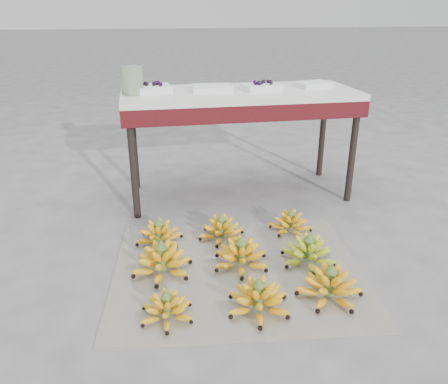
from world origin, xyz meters
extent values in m
plane|color=#5B5B5D|center=(0.00, 0.00, 0.00)|extent=(60.00, 60.00, 0.00)
cube|color=silver|center=(-0.11, 0.00, 0.00)|extent=(1.35, 1.17, 0.01)
ellipsoid|color=yellow|center=(-0.49, -0.32, 0.04)|extent=(0.29, 0.29, 0.07)
ellipsoid|color=yellow|center=(-0.49, -0.32, 0.07)|extent=(0.20, 0.20, 0.05)
ellipsoid|color=yellow|center=(-0.49, -0.32, 0.10)|extent=(0.13, 0.13, 0.04)
cylinder|color=#4E6C2B|center=(-0.49, -0.32, 0.07)|extent=(0.04, 0.04, 0.10)
cone|color=#4E6C2B|center=(-0.49, -0.32, 0.13)|extent=(0.05, 0.05, 0.03)
ellipsoid|color=yellow|center=(-0.09, -0.34, 0.05)|extent=(0.33, 0.33, 0.08)
ellipsoid|color=yellow|center=(-0.09, -0.34, 0.09)|extent=(0.23, 0.23, 0.06)
ellipsoid|color=yellow|center=(-0.09, -0.34, 0.12)|extent=(0.15, 0.15, 0.05)
cylinder|color=#4E6C2B|center=(-0.09, -0.34, 0.09)|extent=(0.05, 0.05, 0.12)
cone|color=#4E6C2B|center=(-0.09, -0.34, 0.16)|extent=(0.05, 0.05, 0.04)
ellipsoid|color=yellow|center=(0.25, -0.31, 0.05)|extent=(0.39, 0.39, 0.09)
ellipsoid|color=yellow|center=(0.25, -0.31, 0.09)|extent=(0.28, 0.28, 0.07)
ellipsoid|color=yellow|center=(0.25, -0.31, 0.13)|extent=(0.18, 0.18, 0.06)
cylinder|color=#4E6C2B|center=(0.25, -0.31, 0.09)|extent=(0.05, 0.05, 0.12)
cone|color=#4E6C2B|center=(0.25, -0.31, 0.17)|extent=(0.06, 0.06, 0.04)
ellipsoid|color=yellow|center=(-0.49, 0.04, 0.05)|extent=(0.33, 0.33, 0.09)
ellipsoid|color=yellow|center=(-0.49, 0.04, 0.09)|extent=(0.23, 0.23, 0.07)
ellipsoid|color=yellow|center=(-0.49, 0.04, 0.13)|extent=(0.15, 0.15, 0.06)
cylinder|color=#4E6C2B|center=(-0.49, 0.04, 0.09)|extent=(0.05, 0.05, 0.12)
cone|color=#4E6C2B|center=(-0.49, 0.04, 0.17)|extent=(0.06, 0.06, 0.05)
ellipsoid|color=yellow|center=(-0.09, 0.03, 0.05)|extent=(0.29, 0.29, 0.09)
ellipsoid|color=yellow|center=(-0.09, 0.03, 0.09)|extent=(0.21, 0.21, 0.06)
ellipsoid|color=yellow|center=(-0.09, 0.03, 0.12)|extent=(0.13, 0.13, 0.05)
cylinder|color=#4E6C2B|center=(-0.09, 0.03, 0.09)|extent=(0.05, 0.05, 0.12)
cone|color=#4E6C2B|center=(-0.09, 0.03, 0.16)|extent=(0.06, 0.06, 0.04)
ellipsoid|color=olive|center=(0.26, 0.00, 0.05)|extent=(0.35, 0.35, 0.09)
ellipsoid|color=olive|center=(0.26, 0.00, 0.09)|extent=(0.25, 0.25, 0.06)
ellipsoid|color=olive|center=(0.26, 0.00, 0.12)|extent=(0.16, 0.16, 0.05)
cylinder|color=#4E6C2B|center=(0.26, 0.00, 0.09)|extent=(0.05, 0.05, 0.12)
cone|color=#4E6C2B|center=(0.26, 0.00, 0.16)|extent=(0.06, 0.06, 0.04)
ellipsoid|color=yellow|center=(-0.49, 0.34, 0.04)|extent=(0.29, 0.29, 0.08)
ellipsoid|color=yellow|center=(-0.49, 0.34, 0.08)|extent=(0.20, 0.20, 0.06)
ellipsoid|color=yellow|center=(-0.49, 0.34, 0.11)|extent=(0.13, 0.13, 0.05)
cylinder|color=#4E6C2B|center=(-0.49, 0.34, 0.08)|extent=(0.04, 0.04, 0.11)
cone|color=#4E6C2B|center=(-0.49, 0.34, 0.15)|extent=(0.05, 0.05, 0.04)
ellipsoid|color=yellow|center=(-0.13, 0.34, 0.04)|extent=(0.29, 0.29, 0.08)
ellipsoid|color=yellow|center=(-0.13, 0.34, 0.08)|extent=(0.20, 0.20, 0.06)
ellipsoid|color=yellow|center=(-0.13, 0.34, 0.11)|extent=(0.13, 0.13, 0.05)
cylinder|color=#4E6C2B|center=(-0.13, 0.34, 0.08)|extent=(0.04, 0.04, 0.11)
cone|color=#4E6C2B|center=(-0.13, 0.34, 0.15)|extent=(0.05, 0.05, 0.04)
ellipsoid|color=yellow|center=(0.29, 0.35, 0.04)|extent=(0.32, 0.32, 0.07)
ellipsoid|color=yellow|center=(0.29, 0.35, 0.07)|extent=(0.22, 0.22, 0.05)
ellipsoid|color=yellow|center=(0.29, 0.35, 0.10)|extent=(0.14, 0.14, 0.05)
cylinder|color=#4E6C2B|center=(0.29, 0.35, 0.07)|extent=(0.04, 0.04, 0.10)
cone|color=#4E6C2B|center=(0.29, 0.35, 0.14)|extent=(0.05, 0.05, 0.04)
cylinder|color=black|center=(-0.61, 0.72, 0.35)|extent=(0.05, 0.05, 0.70)
cylinder|color=black|center=(0.83, 0.72, 0.35)|extent=(0.05, 0.05, 0.70)
cylinder|color=black|center=(-0.61, 1.24, 0.35)|extent=(0.05, 0.05, 0.70)
cylinder|color=black|center=(0.83, 1.24, 0.35)|extent=(0.05, 0.05, 0.70)
cube|color=#530F18|center=(0.11, 0.98, 0.65)|extent=(1.54, 0.62, 0.10)
cube|color=silver|center=(0.11, 0.98, 0.72)|extent=(1.54, 0.62, 0.04)
cube|color=silver|center=(-0.48, 1.01, 0.76)|extent=(0.29, 0.22, 0.04)
sphere|color=black|center=(-0.55, 1.03, 0.79)|extent=(0.03, 0.03, 0.03)
sphere|color=black|center=(-0.45, 0.99, 0.79)|extent=(0.03, 0.03, 0.03)
sphere|color=black|center=(-0.41, 0.96, 0.79)|extent=(0.03, 0.03, 0.03)
sphere|color=black|center=(-0.55, 1.01, 0.79)|extent=(0.03, 0.03, 0.03)
sphere|color=black|center=(-0.49, 1.00, 0.79)|extent=(0.03, 0.03, 0.03)
sphere|color=black|center=(-0.42, 1.03, 0.79)|extent=(0.03, 0.03, 0.03)
sphere|color=black|center=(-0.43, 1.02, 0.79)|extent=(0.03, 0.03, 0.03)
sphere|color=black|center=(-0.42, 1.02, 0.79)|extent=(0.03, 0.03, 0.03)
sphere|color=black|center=(-0.53, 1.00, 0.79)|extent=(0.03, 0.03, 0.03)
sphere|color=black|center=(-0.50, 1.01, 0.79)|extent=(0.03, 0.03, 0.03)
sphere|color=black|center=(-0.56, 1.04, 0.79)|extent=(0.03, 0.03, 0.03)
cube|color=silver|center=(-0.08, 0.96, 0.76)|extent=(0.27, 0.20, 0.04)
cube|color=silver|center=(0.25, 0.96, 0.76)|extent=(0.27, 0.22, 0.04)
sphere|color=black|center=(0.20, 0.93, 0.79)|extent=(0.02, 0.02, 0.02)
sphere|color=black|center=(0.24, 0.98, 0.79)|extent=(0.02, 0.02, 0.02)
sphere|color=black|center=(0.22, 0.92, 0.79)|extent=(0.02, 0.02, 0.02)
sphere|color=black|center=(0.26, 0.98, 0.79)|extent=(0.02, 0.02, 0.02)
sphere|color=black|center=(0.28, 1.00, 0.79)|extent=(0.02, 0.02, 0.02)
sphere|color=black|center=(0.23, 0.95, 0.79)|extent=(0.02, 0.02, 0.02)
sphere|color=black|center=(0.30, 1.00, 0.79)|extent=(0.02, 0.02, 0.02)
sphere|color=black|center=(0.23, 0.93, 0.79)|extent=(0.02, 0.02, 0.02)
sphere|color=black|center=(0.32, 0.99, 0.79)|extent=(0.02, 0.02, 0.02)
sphere|color=black|center=(0.30, 0.92, 0.79)|extent=(0.02, 0.02, 0.02)
sphere|color=black|center=(0.21, 0.98, 0.79)|extent=(0.02, 0.02, 0.02)
cube|color=silver|center=(0.63, 1.01, 0.76)|extent=(0.26, 0.21, 0.04)
cylinder|color=beige|center=(-0.58, 0.96, 0.82)|extent=(0.18, 0.18, 0.17)
camera|label=1|loc=(-0.53, -1.85, 1.23)|focal=35.00mm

